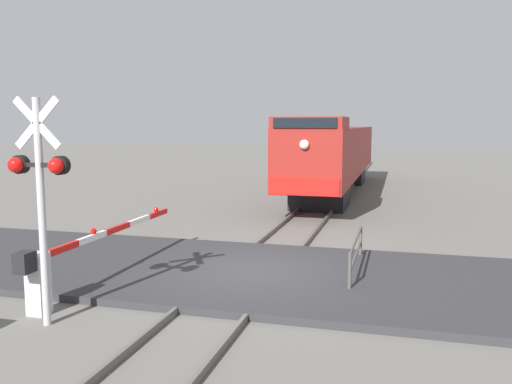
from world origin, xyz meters
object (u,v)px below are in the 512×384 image
object	(u,v)px
crossing_signal	(40,185)
locomotive	(335,154)
crossing_gate	(65,261)
guard_railing	(356,251)

from	to	relation	value
crossing_signal	locomotive	bearing A→B (deg)	82.19
crossing_gate	guard_railing	xyz separation A→B (m)	(5.77, 3.45, -0.21)
crossing_signal	guard_railing	size ratio (longest dim) A/B	1.31
crossing_signal	guard_railing	bearing A→B (deg)	42.18
crossing_gate	guard_railing	distance (m)	6.72
guard_railing	locomotive	bearing A→B (deg)	98.87
locomotive	crossing_gate	xyz separation A→B (m)	(-3.31, -19.17, -1.29)
locomotive	crossing_gate	distance (m)	19.50
locomotive	guard_railing	bearing A→B (deg)	-81.13
guard_railing	crossing_signal	bearing A→B (deg)	-137.82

